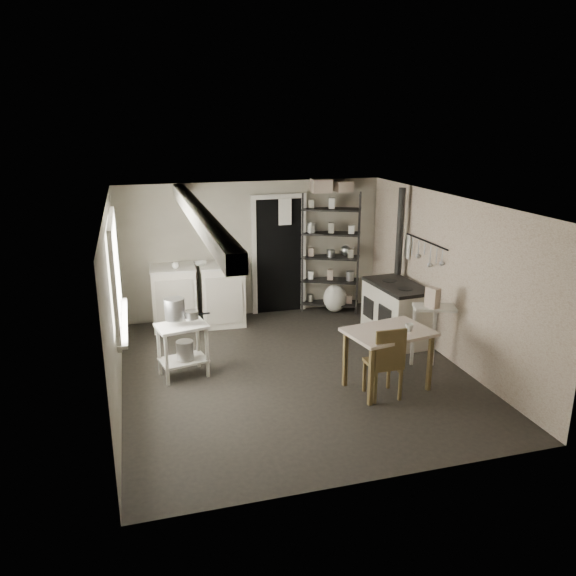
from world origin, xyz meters
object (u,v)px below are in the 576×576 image
object	(u,v)px
work_table	(387,360)
prep_table	(183,348)
stockpot	(175,309)
flour_sack	(335,299)
stove	(396,313)
shelf_rack	(331,258)
chair	(383,359)
base_cabinets	(199,298)

from	to	relation	value
work_table	prep_table	bearing A→B (deg)	156.78
stockpot	flour_sack	xyz separation A→B (m)	(2.91, 1.87, -0.70)
stockpot	stove	size ratio (longest dim) A/B	0.25
flour_sack	work_table	bearing A→B (deg)	-97.65
prep_table	shelf_rack	bearing A→B (deg)	35.96
stockpot	chair	distance (m)	2.72
shelf_rack	stove	world-z (taller)	shelf_rack
stockpot	base_cabinets	xyz separation A→B (m)	(0.52, 1.86, -0.48)
base_cabinets	stove	world-z (taller)	base_cabinets
base_cabinets	stockpot	bearing A→B (deg)	-102.72
prep_table	flour_sack	distance (m)	3.42
shelf_rack	stockpot	bearing A→B (deg)	-120.45
prep_table	shelf_rack	xyz separation A→B (m)	(2.78, 2.02, 0.55)
work_table	chair	xyz separation A→B (m)	(-0.15, -0.19, 0.10)
stove	shelf_rack	bearing A→B (deg)	102.53
stockpot	shelf_rack	world-z (taller)	shelf_rack
prep_table	stockpot	distance (m)	0.55
stove	flour_sack	xyz separation A→B (m)	(-0.44, 1.49, -0.20)
flour_sack	stockpot	bearing A→B (deg)	-147.29
prep_table	chair	xyz separation A→B (m)	(2.30, -1.23, 0.08)
stockpot	shelf_rack	bearing A→B (deg)	34.91
flour_sack	stove	bearing A→B (deg)	-73.65
chair	flour_sack	xyz separation A→B (m)	(0.54, 3.13, -0.24)
shelf_rack	work_table	bearing A→B (deg)	-71.72
stockpot	base_cabinets	size ratio (longest dim) A/B	0.18
stockpot	stove	distance (m)	3.41
prep_table	stockpot	size ratio (longest dim) A/B	2.59
work_table	chair	world-z (taller)	chair
work_table	flour_sack	bearing A→B (deg)	82.35
stove	chair	distance (m)	1.91
stove	base_cabinets	bearing A→B (deg)	148.07
prep_table	work_table	world-z (taller)	work_table
shelf_rack	stove	size ratio (longest dim) A/B	1.84
shelf_rack	chair	size ratio (longest dim) A/B	2.24
shelf_rack	work_table	world-z (taller)	shelf_rack
base_cabinets	shelf_rack	size ratio (longest dim) A/B	0.74
stove	flour_sack	bearing A→B (deg)	101.97
work_table	chair	distance (m)	0.26
stove	work_table	bearing A→B (deg)	-124.17
prep_table	chair	world-z (taller)	chair
base_cabinets	stove	size ratio (longest dim) A/B	1.37
work_table	stove	bearing A→B (deg)	60.21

